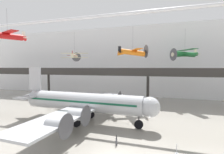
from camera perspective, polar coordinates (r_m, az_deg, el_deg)
hangar_back_wall at (r=55.96m, az=12.95°, el=5.06°), size 140.00×3.00×21.99m
mezzanine_walkway at (r=44.33m, az=11.53°, el=0.82°), size 110.00×3.20×8.93m
ceiling_truss_beam at (r=32.82m, az=9.00°, el=20.15°), size 120.00×0.60×0.60m
airliner_silver_main at (r=29.54m, az=-9.72°, el=-8.13°), size 25.52×28.90×9.15m
suspended_plane_cream_biplane at (r=47.76m, az=-12.15°, el=6.73°), size 7.10×6.05×7.63m
suspended_plane_green_biplane at (r=45.97m, az=22.62°, el=6.96°), size 7.07×7.78×7.73m
suspended_plane_orange_highwing at (r=38.27m, az=6.80°, el=8.01°), size 6.82×7.69×7.21m
suspended_plane_red_highwing at (r=32.99m, az=-30.99°, el=11.45°), size 6.93×5.94×5.54m
stanchion_barrier at (r=21.09m, az=20.36°, el=-21.59°), size 0.36×0.36×1.08m
info_sign_pedestal at (r=21.84m, az=1.46°, el=-20.12°), size 0.36×0.72×1.24m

